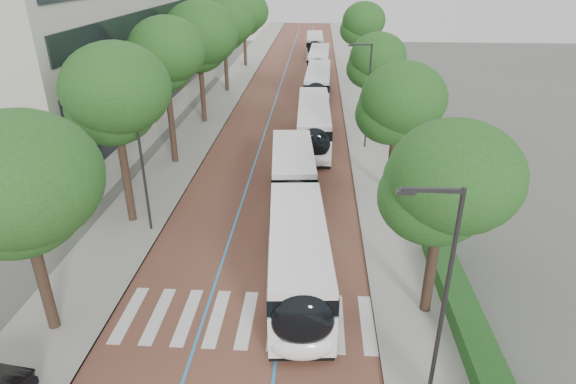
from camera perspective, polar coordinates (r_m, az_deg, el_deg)
name	(u,v)px	position (r m, az deg, el deg)	size (l,w,h in m)	color
ground	(238,336)	(20.08, -5.92, -16.60)	(160.00, 160.00, 0.00)	#51544C
road	(292,92)	(56.35, 0.49, 11.76)	(11.00, 140.00, 0.02)	brown
sidewalk_left	(227,91)	(57.21, -7.20, 11.83)	(4.00, 140.00, 0.12)	gray
sidewalk_right	(358,93)	(56.45, 8.27, 11.58)	(4.00, 140.00, 0.12)	gray
kerb_left	(244,91)	(56.90, -5.27, 11.84)	(0.20, 140.00, 0.14)	gray
kerb_right	(341,92)	(56.33, 6.31, 11.66)	(0.20, 140.00, 0.14)	gray
zebra_crossing	(247,319)	(20.78, -4.92, -14.75)	(10.55, 3.60, 0.01)	silver
lane_line_left	(278,92)	(56.45, -1.17, 11.79)	(0.12, 126.00, 0.01)	#2886CB
lane_line_right	(306,92)	(56.28, 2.15, 11.74)	(0.12, 126.00, 0.01)	#2886CB
office_building	(65,43)	(48.58, -24.91, 15.70)	(18.11, 40.00, 14.00)	#9F9D93
hedge	(473,336)	(20.49, 21.08, -15.60)	(1.20, 14.00, 0.80)	#153F16
streetlight_near	(440,290)	(14.96, 17.59, -11.01)	(1.82, 0.20, 8.00)	#2B2A2D
streetlight_far	(367,88)	(37.83, 9.29, 12.05)	(1.82, 0.20, 8.00)	#2B2A2D
lamp_post_left	(142,161)	(26.09, -16.93, 3.48)	(0.14, 0.14, 8.00)	#2B2A2D
trees_left	(200,44)	(44.73, -10.40, 16.89)	(6.48, 60.96, 10.13)	black
trees_right	(383,75)	(37.30, 11.17, 13.45)	(5.12, 46.94, 8.96)	black
lead_bus	(295,217)	(24.76, 0.89, -2.94)	(3.92, 18.53, 3.20)	black
bus_queued_0	(314,125)	(39.11, 3.04, 7.93)	(2.77, 12.45, 3.20)	white
bus_queued_1	(318,85)	(52.52, 3.56, 12.50)	(2.85, 12.46, 3.20)	white
bus_queued_2	(319,63)	(65.10, 3.69, 15.04)	(2.89, 12.47, 3.20)	white
bus_queued_3	(315,46)	(78.97, 3.19, 16.90)	(2.73, 12.44, 3.20)	white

